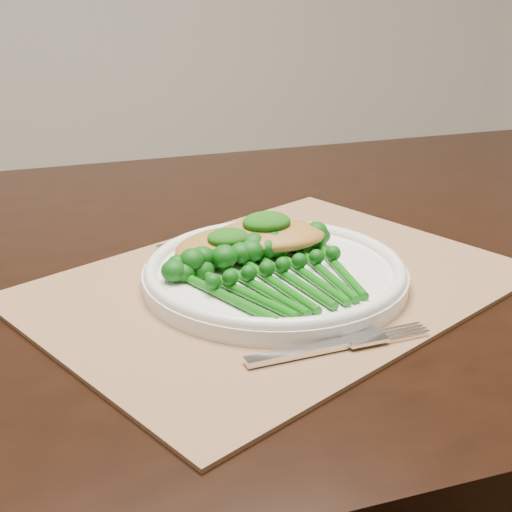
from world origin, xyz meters
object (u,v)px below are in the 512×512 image
object	(u,v)px
placemat	(276,285)
dinner_plate	(275,272)
broccolini_bundle	(286,282)
dining_table	(215,499)
chicken_fillet_left	(220,245)

from	to	relation	value
placemat	dinner_plate	size ratio (longest dim) A/B	1.77
broccolini_bundle	placemat	bearing A→B (deg)	70.49
placemat	dinner_plate	xyz separation A→B (m)	(-0.00, 0.00, 0.01)
dining_table	dinner_plate	size ratio (longest dim) A/B	5.83
broccolini_bundle	dinner_plate	bearing A→B (deg)	71.59
placemat	broccolini_bundle	xyz separation A→B (m)	(-0.01, -0.04, 0.02)
dining_table	placemat	bearing A→B (deg)	-71.17
dining_table	chicken_fillet_left	xyz separation A→B (m)	(-0.00, -0.07, 0.41)
dinner_plate	chicken_fillet_left	bearing A→B (deg)	127.80
dining_table	chicken_fillet_left	bearing A→B (deg)	-93.19
dining_table	placemat	xyz separation A→B (m)	(0.04, -0.12, 0.38)
dinner_plate	placemat	bearing A→B (deg)	-1.09
dining_table	broccolini_bundle	distance (m)	0.43
chicken_fillet_left	dining_table	bearing A→B (deg)	54.25
dinner_plate	broccolini_bundle	xyz separation A→B (m)	(-0.01, -0.04, 0.01)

